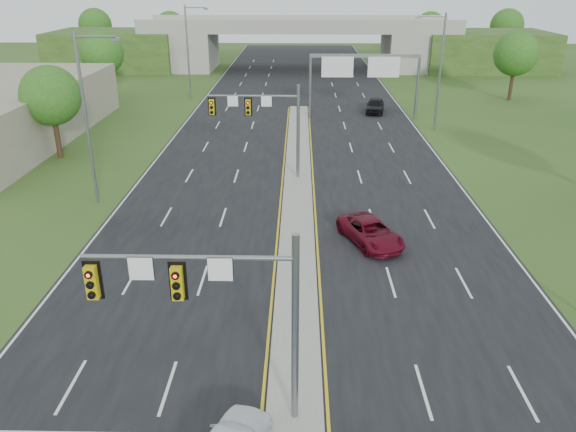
{
  "coord_description": "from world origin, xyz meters",
  "views": [
    {
      "loc": [
        0.08,
        -14.97,
        13.96
      ],
      "look_at": [
        -0.45,
        10.76,
        3.0
      ],
      "focal_mm": 35.0,
      "sensor_mm": 36.0,
      "label": 1
    }
  ],
  "objects_px": {
    "signal_mast_near": "(222,301)",
    "car_far_a": "(370,232)",
    "car_far_c": "(375,105)",
    "sign_gantry": "(363,68)",
    "signal_mast_far": "(267,117)",
    "overpass": "(299,47)"
  },
  "relations": [
    {
      "from": "car_far_c",
      "to": "sign_gantry",
      "type": "bearing_deg",
      "value": -114.51
    },
    {
      "from": "sign_gantry",
      "to": "car_far_c",
      "type": "xyz_separation_m",
      "value": [
        1.86,
        2.72,
        -4.42
      ]
    },
    {
      "from": "signal_mast_far",
      "to": "car_far_a",
      "type": "relative_size",
      "value": 1.43
    },
    {
      "from": "signal_mast_near",
      "to": "car_far_a",
      "type": "relative_size",
      "value": 1.43
    },
    {
      "from": "signal_mast_far",
      "to": "sign_gantry",
      "type": "distance_m",
      "value": 21.91
    },
    {
      "from": "overpass",
      "to": "car_far_a",
      "type": "bearing_deg",
      "value": -86.4
    },
    {
      "from": "signal_mast_far",
      "to": "car_far_a",
      "type": "xyz_separation_m",
      "value": [
        6.42,
        -10.97,
        -4.02
      ]
    },
    {
      "from": "sign_gantry",
      "to": "car_far_c",
      "type": "bearing_deg",
      "value": 55.72
    },
    {
      "from": "car_far_c",
      "to": "signal_mast_far",
      "type": "bearing_deg",
      "value": -105.67
    },
    {
      "from": "signal_mast_far",
      "to": "car_far_c",
      "type": "height_order",
      "value": "signal_mast_far"
    },
    {
      "from": "signal_mast_near",
      "to": "overpass",
      "type": "relative_size",
      "value": 0.09
    },
    {
      "from": "signal_mast_near",
      "to": "car_far_a",
      "type": "distance_m",
      "value": 15.94
    },
    {
      "from": "signal_mast_far",
      "to": "car_far_c",
      "type": "xyz_separation_m",
      "value": [
        10.8,
        22.72,
        -3.91
      ]
    },
    {
      "from": "overpass",
      "to": "car_far_c",
      "type": "xyz_separation_m",
      "value": [
        8.54,
        -32.36,
        -2.73
      ]
    },
    {
      "from": "signal_mast_near",
      "to": "car_far_c",
      "type": "distance_m",
      "value": 49.08
    },
    {
      "from": "signal_mast_near",
      "to": "car_far_a",
      "type": "height_order",
      "value": "signal_mast_near"
    },
    {
      "from": "signal_mast_far",
      "to": "sign_gantry",
      "type": "bearing_deg",
      "value": 65.89
    },
    {
      "from": "signal_mast_near",
      "to": "sign_gantry",
      "type": "relative_size",
      "value": 0.6
    },
    {
      "from": "signal_mast_far",
      "to": "sign_gantry",
      "type": "relative_size",
      "value": 0.6
    },
    {
      "from": "overpass",
      "to": "car_far_c",
      "type": "distance_m",
      "value": 33.58
    },
    {
      "from": "sign_gantry",
      "to": "car_far_a",
      "type": "xyz_separation_m",
      "value": [
        -2.53,
        -30.96,
        -4.54
      ]
    },
    {
      "from": "signal_mast_near",
      "to": "car_far_c",
      "type": "xyz_separation_m",
      "value": [
        10.8,
        47.72,
        -3.91
      ]
    }
  ]
}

